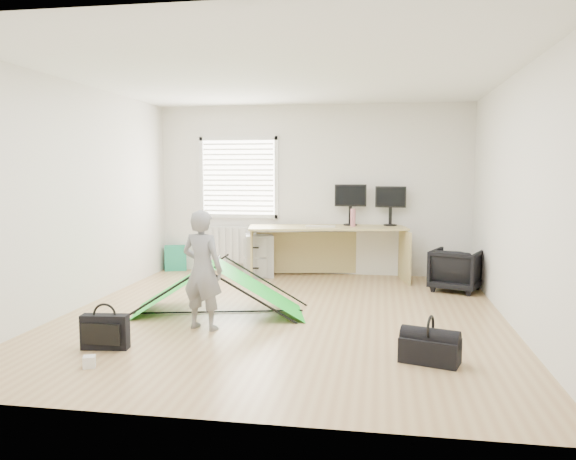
% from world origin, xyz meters
% --- Properties ---
extents(ground, '(5.50, 5.50, 0.00)m').
position_xyz_m(ground, '(0.00, 0.00, 0.00)').
color(ground, tan).
rests_on(ground, ground).
extents(back_wall, '(5.00, 0.02, 2.70)m').
position_xyz_m(back_wall, '(0.00, 2.75, 1.35)').
color(back_wall, silver).
rests_on(back_wall, ground).
extents(window, '(1.20, 0.06, 1.20)m').
position_xyz_m(window, '(-1.20, 2.71, 1.55)').
color(window, silver).
rests_on(window, back_wall).
extents(radiator, '(1.00, 0.12, 0.60)m').
position_xyz_m(radiator, '(-1.20, 2.67, 0.45)').
color(radiator, silver).
rests_on(radiator, back_wall).
extents(desk, '(2.48, 1.18, 0.81)m').
position_xyz_m(desk, '(0.29, 2.32, 0.41)').
color(desk, tan).
rests_on(desk, ground).
extents(filing_cabinet, '(0.56, 0.66, 0.66)m').
position_xyz_m(filing_cabinet, '(-0.80, 2.42, 0.33)').
color(filing_cabinet, '#A9ACAE').
rests_on(filing_cabinet, ground).
extents(monitor_left, '(0.49, 0.13, 0.47)m').
position_xyz_m(monitor_left, '(0.63, 2.57, 1.04)').
color(monitor_left, black).
rests_on(monitor_left, desk).
extents(monitor_right, '(0.47, 0.14, 0.45)m').
position_xyz_m(monitor_right, '(1.24, 2.60, 1.03)').
color(monitor_right, black).
rests_on(monitor_right, desk).
extents(keyboard, '(0.46, 0.17, 0.02)m').
position_xyz_m(keyboard, '(0.20, 2.21, 0.82)').
color(keyboard, beige).
rests_on(keyboard, desk).
extents(thermos, '(0.10, 0.10, 0.27)m').
position_xyz_m(thermos, '(0.68, 2.36, 0.95)').
color(thermos, '#BB6872').
rests_on(thermos, desk).
extents(office_chair, '(0.82, 0.83, 0.58)m').
position_xyz_m(office_chair, '(2.14, 1.74, 0.29)').
color(office_chair, black).
rests_on(office_chair, ground).
extents(person, '(0.52, 0.40, 1.26)m').
position_xyz_m(person, '(-0.73, -0.66, 0.63)').
color(person, gray).
rests_on(person, ground).
extents(kite, '(2.13, 1.30, 0.62)m').
position_xyz_m(kite, '(-0.76, 0.00, 0.31)').
color(kite, green).
rests_on(kite, ground).
extents(storage_crate, '(0.59, 0.48, 0.29)m').
position_xyz_m(storage_crate, '(2.19, 2.26, 0.15)').
color(storage_crate, white).
rests_on(storage_crate, ground).
extents(tote_bag, '(0.39, 0.26, 0.42)m').
position_xyz_m(tote_bag, '(-2.27, 2.62, 0.21)').
color(tote_bag, '#1E966E').
rests_on(tote_bag, ground).
extents(laptop_bag, '(0.45, 0.18, 0.33)m').
position_xyz_m(laptop_bag, '(-1.42, -1.45, 0.16)').
color(laptop_bag, black).
rests_on(laptop_bag, ground).
extents(white_box, '(0.13, 0.13, 0.10)m').
position_xyz_m(white_box, '(-1.32, -1.94, 0.05)').
color(white_box, silver).
rests_on(white_box, ground).
extents(duffel_bag, '(0.55, 0.39, 0.22)m').
position_xyz_m(duffel_bag, '(1.54, -1.35, 0.11)').
color(duffel_bag, black).
rests_on(duffel_bag, ground).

